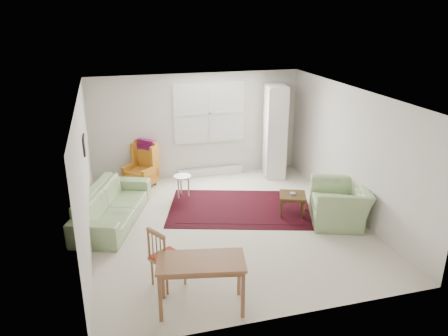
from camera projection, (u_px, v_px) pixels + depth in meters
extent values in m
cube|color=beige|center=(228.00, 225.00, 8.34)|extent=(5.00, 5.50, 0.01)
cube|color=white|center=(229.00, 95.00, 7.48)|extent=(5.00, 5.50, 0.01)
cube|color=silver|center=(197.00, 126.00, 10.40)|extent=(5.00, 0.04, 2.50)
cube|color=silver|center=(289.00, 234.00, 5.42)|extent=(5.00, 0.04, 2.50)
cube|color=silver|center=(85.00, 176.00, 7.29)|extent=(0.04, 5.50, 2.50)
cube|color=silver|center=(351.00, 152.00, 8.53)|extent=(0.04, 5.50, 2.50)
cube|color=white|center=(209.00, 113.00, 10.36)|extent=(1.72, 0.06, 1.42)
cube|color=white|center=(209.00, 113.00, 10.35)|extent=(1.60, 0.02, 1.30)
cube|color=silver|center=(210.00, 171.00, 10.80)|extent=(1.60, 0.12, 0.18)
cube|color=black|center=(84.00, 145.00, 7.61)|extent=(0.03, 0.42, 0.32)
cube|color=#A69A4C|center=(85.00, 145.00, 7.62)|extent=(0.01, 0.34, 0.24)
imported|color=#8BA76F|center=(112.00, 199.00, 8.33)|extent=(1.66, 2.49, 0.94)
imported|color=#8BA76F|center=(340.00, 200.00, 8.32)|extent=(1.36, 1.45, 0.91)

